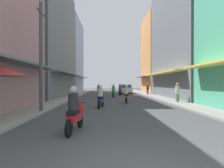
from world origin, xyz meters
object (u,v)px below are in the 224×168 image
at_px(motorbike_maroon, 120,90).
at_px(utility_pole, 41,56).
at_px(motorbike_green, 113,91).
at_px(pedestrian_midway, 177,93).
at_px(motorbike_blue, 101,97).
at_px(parked_car, 126,89).
at_px(pedestrian_foreground, 148,89).
at_px(motorbike_orange, 126,95).
at_px(motorbike_red, 75,111).
at_px(vendor_umbrella, 0,71).
at_px(motorbike_white, 99,90).

relative_size(motorbike_maroon, utility_pole, 0.29).
distance_m(motorbike_maroon, motorbike_green, 3.10).
height_order(pedestrian_midway, utility_pole, utility_pole).
relative_size(motorbike_blue, utility_pole, 0.29).
distance_m(parked_car, pedestrian_midway, 14.99).
bearing_deg(parked_car, pedestrian_foreground, -53.46).
xyz_separation_m(motorbike_green, pedestrian_midway, (5.09, -6.89, 0.15)).
bearing_deg(utility_pole, motorbike_orange, 43.65).
xyz_separation_m(pedestrian_foreground, utility_pole, (-9.54, -15.73, 2.41)).
relative_size(motorbike_red, pedestrian_midway, 1.06).
xyz_separation_m(motorbike_maroon, utility_pole, (-5.51, -14.49, 2.50)).
bearing_deg(motorbike_red, motorbike_maroon, 81.19).
bearing_deg(utility_pole, pedestrian_midway, 26.00).
xyz_separation_m(motorbike_maroon, vendor_umbrella, (-6.32, -17.08, 1.49)).
bearing_deg(motorbike_orange, motorbike_maroon, 88.99).
distance_m(motorbike_maroon, utility_pole, 15.70).
height_order(motorbike_maroon, motorbike_blue, same).
relative_size(parked_car, pedestrian_midway, 2.44).
bearing_deg(motorbike_blue, vendor_umbrella, -130.74).
relative_size(pedestrian_midway, pedestrian_foreground, 1.07).
distance_m(motorbike_green, vendor_umbrella, 15.19).
distance_m(motorbike_white, pedestrian_midway, 13.64).
distance_m(pedestrian_foreground, utility_pole, 18.56).
height_order(motorbike_red, utility_pole, utility_pole).
bearing_deg(parked_car, motorbike_orange, -95.85).
relative_size(motorbike_orange, vendor_umbrella, 0.75).
xyz_separation_m(motorbike_blue, utility_pole, (-3.30, -2.17, 2.50)).
distance_m(motorbike_white, parked_car, 5.27).
height_order(motorbike_white, pedestrian_foreground, pedestrian_foreground).
bearing_deg(pedestrian_midway, motorbike_maroon, 112.54).
relative_size(parked_car, vendor_umbrella, 1.71).
height_order(motorbike_red, pedestrian_foreground, pedestrian_foreground).
relative_size(motorbike_orange, pedestrian_midway, 1.06).
height_order(motorbike_orange, motorbike_maroon, same).
bearing_deg(motorbike_maroon, pedestrian_foreground, 17.22).
bearing_deg(motorbike_green, motorbike_red, -96.78).
height_order(motorbike_orange, vendor_umbrella, vendor_umbrella).
height_order(motorbike_orange, parked_car, motorbike_orange).
bearing_deg(parked_car, motorbike_maroon, -104.81).
bearing_deg(pedestrian_midway, pedestrian_foreground, 90.25).
xyz_separation_m(parked_car, utility_pole, (-6.81, -19.41, 2.47)).
bearing_deg(motorbike_white, pedestrian_midway, -58.82).
bearing_deg(parked_car, vendor_umbrella, -109.11).
height_order(motorbike_white, parked_car, motorbike_white).
bearing_deg(pedestrian_foreground, parked_car, 126.54).
bearing_deg(vendor_umbrella, motorbike_blue, 49.26).
height_order(motorbike_maroon, motorbike_green, same).
relative_size(motorbike_blue, motorbike_green, 1.00).
distance_m(motorbike_green, motorbike_red, 15.87).
bearing_deg(motorbike_maroon, motorbike_white, 148.10).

